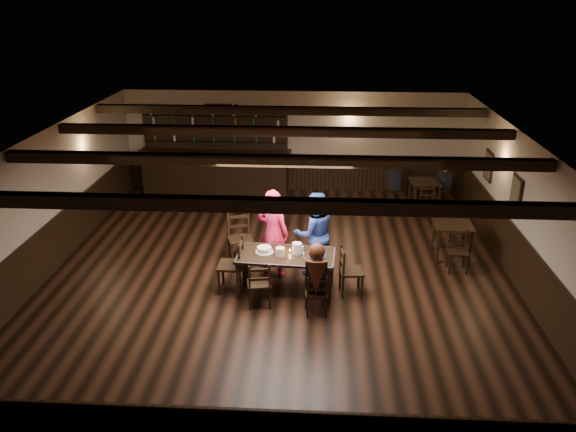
# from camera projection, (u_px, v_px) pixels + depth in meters

# --- Properties ---
(ground) EXTENTS (10.00, 10.00, 0.00)m
(ground) POSITION_uv_depth(u_px,v_px,m) (280.00, 274.00, 11.00)
(ground) COLOR black
(ground) RESTS_ON ground
(room_shell) EXTENTS (9.02, 10.02, 2.71)m
(room_shell) POSITION_uv_depth(u_px,v_px,m) (280.00, 189.00, 10.38)
(room_shell) COLOR beige
(room_shell) RESTS_ON ground
(dining_table) EXTENTS (1.80, 0.99, 0.75)m
(dining_table) POSITION_uv_depth(u_px,v_px,m) (286.00, 258.00, 10.12)
(dining_table) COLOR black
(dining_table) RESTS_ON ground
(chair_near_left) EXTENTS (0.46, 0.45, 0.86)m
(chair_near_left) POSITION_uv_depth(u_px,v_px,m) (259.00, 282.00, 9.66)
(chair_near_left) COLOR black
(chair_near_left) RESTS_ON ground
(chair_near_right) EXTENTS (0.40, 0.38, 0.77)m
(chair_near_right) POSITION_uv_depth(u_px,v_px,m) (316.00, 292.00, 9.44)
(chair_near_right) COLOR black
(chair_near_right) RESTS_ON ground
(chair_end_left) EXTENTS (0.46, 0.49, 1.02)m
(chair_end_left) POSITION_uv_depth(u_px,v_px,m) (235.00, 261.00, 10.17)
(chair_end_left) COLOR black
(chair_end_left) RESTS_ON ground
(chair_end_right) EXTENTS (0.45, 0.47, 0.91)m
(chair_end_right) POSITION_uv_depth(u_px,v_px,m) (347.00, 268.00, 10.08)
(chair_end_right) COLOR black
(chair_end_right) RESTS_ON ground
(chair_far_pushed) EXTENTS (0.59, 0.58, 1.02)m
(chair_far_pushed) POSITION_uv_depth(u_px,v_px,m) (240.00, 234.00, 11.32)
(chair_far_pushed) COLOR black
(chair_far_pushed) RESTS_ON ground
(woman_pink) EXTENTS (0.75, 0.63, 1.75)m
(woman_pink) POSITION_uv_depth(u_px,v_px,m) (273.00, 233.00, 10.66)
(woman_pink) COLOR #F23158
(woman_pink) RESTS_ON ground
(man_blue) EXTENTS (0.97, 0.85, 1.68)m
(man_blue) POSITION_uv_depth(u_px,v_px,m) (314.00, 234.00, 10.71)
(man_blue) COLOR navy
(man_blue) RESTS_ON ground
(seated_person) EXTENTS (0.37, 0.55, 0.90)m
(seated_person) POSITION_uv_depth(u_px,v_px,m) (316.00, 269.00, 9.33)
(seated_person) COLOR black
(seated_person) RESTS_ON ground
(cake) EXTENTS (0.33, 0.33, 0.10)m
(cake) POSITION_uv_depth(u_px,v_px,m) (264.00, 250.00, 10.16)
(cake) COLOR white
(cake) RESTS_ON dining_table
(plate_stack_a) EXTENTS (0.17, 0.17, 0.16)m
(plate_stack_a) POSITION_uv_depth(u_px,v_px,m) (280.00, 252.00, 10.01)
(plate_stack_a) COLOR white
(plate_stack_a) RESTS_ON dining_table
(plate_stack_b) EXTENTS (0.17, 0.17, 0.20)m
(plate_stack_b) POSITION_uv_depth(u_px,v_px,m) (297.00, 248.00, 10.09)
(plate_stack_b) COLOR white
(plate_stack_b) RESTS_ON dining_table
(tea_light) EXTENTS (0.05, 0.05, 0.06)m
(tea_light) POSITION_uv_depth(u_px,v_px,m) (290.00, 251.00, 10.16)
(tea_light) COLOR #A5A8AD
(tea_light) RESTS_ON dining_table
(salt_shaker) EXTENTS (0.03, 0.03, 0.09)m
(salt_shaker) POSITION_uv_depth(u_px,v_px,m) (304.00, 255.00, 9.97)
(salt_shaker) COLOR silver
(salt_shaker) RESTS_ON dining_table
(pepper_shaker) EXTENTS (0.04, 0.04, 0.09)m
(pepper_shaker) POSITION_uv_depth(u_px,v_px,m) (307.00, 254.00, 9.99)
(pepper_shaker) COLOR #A5A8AD
(pepper_shaker) RESTS_ON dining_table
(drink_glass) EXTENTS (0.08, 0.08, 0.12)m
(drink_glass) POSITION_uv_depth(u_px,v_px,m) (301.00, 249.00, 10.14)
(drink_glass) COLOR silver
(drink_glass) RESTS_ON dining_table
(menu_red) EXTENTS (0.35, 0.30, 0.00)m
(menu_red) POSITION_uv_depth(u_px,v_px,m) (313.00, 259.00, 9.92)
(menu_red) COLOR maroon
(menu_red) RESTS_ON dining_table
(menu_blue) EXTENTS (0.38, 0.37, 0.00)m
(menu_blue) POSITION_uv_depth(u_px,v_px,m) (317.00, 254.00, 10.10)
(menu_blue) COLOR #111955
(menu_blue) RESTS_ON dining_table
(bar_counter) EXTENTS (4.08, 0.70, 2.20)m
(bar_counter) POSITION_uv_depth(u_px,v_px,m) (216.00, 166.00, 15.20)
(bar_counter) COLOR black
(bar_counter) RESTS_ON ground
(back_table_a) EXTENTS (0.78, 0.78, 0.75)m
(back_table_a) POSITION_uv_depth(u_px,v_px,m) (452.00, 228.00, 11.45)
(back_table_a) COLOR black
(back_table_a) RESTS_ON ground
(back_table_b) EXTENTS (0.77, 0.77, 0.75)m
(back_table_b) POSITION_uv_depth(u_px,v_px,m) (425.00, 185.00, 13.94)
(back_table_b) COLOR black
(back_table_b) RESTS_ON ground
(bg_patron_left) EXTENTS (0.31, 0.39, 0.71)m
(bg_patron_left) POSITION_uv_depth(u_px,v_px,m) (394.00, 175.00, 14.14)
(bg_patron_left) COLOR black
(bg_patron_left) RESTS_ON ground
(bg_patron_right) EXTENTS (0.29, 0.38, 0.69)m
(bg_patron_right) POSITION_uv_depth(u_px,v_px,m) (445.00, 177.00, 14.03)
(bg_patron_right) COLOR black
(bg_patron_right) RESTS_ON ground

